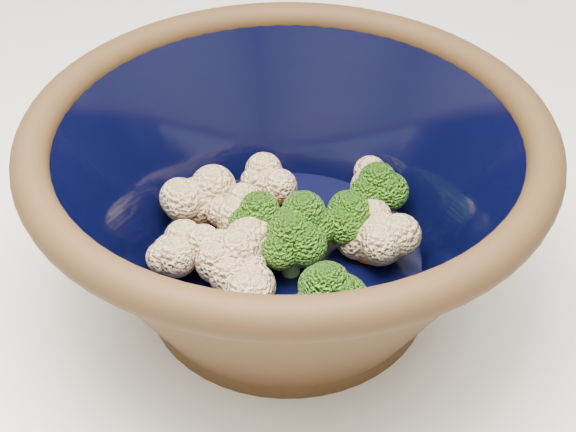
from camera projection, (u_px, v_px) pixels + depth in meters
mixing_bowl at (288, 200)px, 0.48m from camera, size 0.33×0.33×0.13m
vegetable_pile at (291, 233)px, 0.49m from camera, size 0.15×0.16×0.05m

